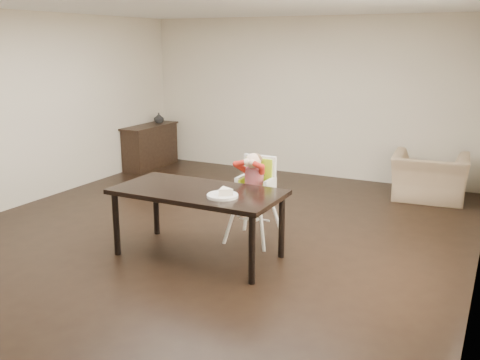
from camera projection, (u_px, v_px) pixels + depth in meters
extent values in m
plane|color=black|center=(207.00, 235.00, 6.49)|extent=(7.00, 7.00, 0.00)
cube|color=beige|center=(308.00, 97.00, 9.18)|extent=(6.00, 0.02, 2.70)
cube|color=beige|center=(20.00, 110.00, 7.46)|extent=(0.02, 7.00, 2.70)
cube|color=white|center=(203.00, 1.00, 5.81)|extent=(6.00, 7.00, 0.02)
cube|color=black|center=(198.00, 192.00, 5.68)|extent=(1.80, 0.90, 0.05)
cylinder|color=black|center=(116.00, 224.00, 5.81)|extent=(0.07, 0.07, 0.70)
cylinder|color=black|center=(252.00, 250.00, 5.10)|extent=(0.07, 0.07, 0.70)
cylinder|color=black|center=(156.00, 206.00, 6.45)|extent=(0.07, 0.07, 0.70)
cylinder|color=black|center=(282.00, 226.00, 5.74)|extent=(0.07, 0.07, 0.70)
cylinder|color=white|center=(231.00, 220.00, 6.17)|extent=(0.04, 0.04, 0.56)
cylinder|color=white|center=(262.00, 225.00, 5.99)|extent=(0.04, 0.04, 0.56)
cylinder|color=white|center=(246.00, 211.00, 6.51)|extent=(0.04, 0.04, 0.56)
cylinder|color=white|center=(276.00, 215.00, 6.33)|extent=(0.04, 0.04, 0.56)
cube|color=white|center=(254.00, 195.00, 6.18)|extent=(0.40, 0.37, 0.05)
cube|color=#A6D51B|center=(254.00, 192.00, 6.17)|extent=(0.32, 0.30, 0.03)
cube|color=white|center=(260.00, 173.00, 6.25)|extent=(0.40, 0.06, 0.42)
cube|color=#A6D51B|center=(259.00, 174.00, 6.23)|extent=(0.34, 0.03, 0.38)
cube|color=black|center=(251.00, 175.00, 6.20)|extent=(0.03, 0.18, 0.02)
cube|color=black|center=(261.00, 176.00, 6.14)|extent=(0.03, 0.18, 0.02)
cylinder|color=red|center=(254.00, 179.00, 6.13)|extent=(0.23, 0.23, 0.27)
sphere|color=beige|center=(253.00, 161.00, 6.06)|extent=(0.18, 0.18, 0.18)
ellipsoid|color=brown|center=(254.00, 159.00, 6.08)|extent=(0.19, 0.18, 0.14)
sphere|color=beige|center=(247.00, 162.00, 6.00)|extent=(0.08, 0.08, 0.08)
sphere|color=beige|center=(252.00, 163.00, 5.96)|extent=(0.08, 0.08, 0.08)
cylinder|color=white|center=(222.00, 196.00, 5.40)|extent=(0.39, 0.39, 0.02)
torus|color=white|center=(222.00, 195.00, 5.40)|extent=(0.39, 0.39, 0.02)
imported|color=tan|center=(430.00, 169.00, 7.85)|extent=(1.10, 0.77, 0.92)
cube|color=black|center=(150.00, 147.00, 9.94)|extent=(0.40, 1.20, 0.76)
cube|color=black|center=(150.00, 126.00, 9.84)|extent=(0.44, 1.26, 0.03)
imported|color=#99999E|center=(159.00, 118.00, 10.08)|extent=(0.19, 0.20, 0.19)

